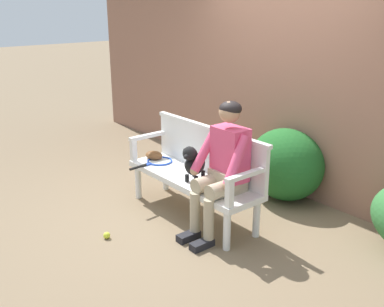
{
  "coord_description": "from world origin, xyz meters",
  "views": [
    {
      "loc": [
        3.4,
        -2.76,
        2.19
      ],
      "look_at": [
        0.0,
        0.0,
        0.7
      ],
      "focal_mm": 42.23,
      "sensor_mm": 36.0,
      "label": 1
    }
  ],
  "objects_px": {
    "dog_on_bench": "(194,163)",
    "baseball_glove": "(154,155)",
    "garden_bench": "(192,181)",
    "tennis_ball": "(107,235)",
    "tennis_racket": "(158,162)",
    "person_seated": "(223,164)"
  },
  "relations": [
    {
      "from": "garden_bench",
      "to": "tennis_racket",
      "type": "height_order",
      "value": "tennis_racket"
    },
    {
      "from": "person_seated",
      "to": "tennis_ball",
      "type": "xyz_separation_m",
      "value": [
        -0.62,
        -0.94,
        -0.69
      ]
    },
    {
      "from": "dog_on_bench",
      "to": "tennis_racket",
      "type": "xyz_separation_m",
      "value": [
        -0.68,
        0.03,
        -0.19
      ]
    },
    {
      "from": "garden_bench",
      "to": "person_seated",
      "type": "bearing_deg",
      "value": -1.67
    },
    {
      "from": "baseball_glove",
      "to": "tennis_ball",
      "type": "distance_m",
      "value": 1.2
    },
    {
      "from": "tennis_racket",
      "to": "tennis_ball",
      "type": "bearing_deg",
      "value": -64.53
    },
    {
      "from": "garden_bench",
      "to": "tennis_ball",
      "type": "relative_size",
      "value": 25.06
    },
    {
      "from": "dog_on_bench",
      "to": "tennis_ball",
      "type": "xyz_separation_m",
      "value": [
        -0.24,
        -0.89,
        -0.61
      ]
    },
    {
      "from": "dog_on_bench",
      "to": "baseball_glove",
      "type": "bearing_deg",
      "value": 175.38
    },
    {
      "from": "garden_bench",
      "to": "baseball_glove",
      "type": "distance_m",
      "value": 0.7
    },
    {
      "from": "tennis_racket",
      "to": "tennis_ball",
      "type": "height_order",
      "value": "tennis_racket"
    },
    {
      "from": "tennis_racket",
      "to": "person_seated",
      "type": "bearing_deg",
      "value": 1.01
    },
    {
      "from": "baseball_glove",
      "to": "tennis_ball",
      "type": "xyz_separation_m",
      "value": [
        0.56,
        -0.96,
        -0.46
      ]
    },
    {
      "from": "person_seated",
      "to": "tennis_racket",
      "type": "bearing_deg",
      "value": -178.99
    },
    {
      "from": "dog_on_bench",
      "to": "tennis_racket",
      "type": "distance_m",
      "value": 0.71
    },
    {
      "from": "garden_bench",
      "to": "dog_on_bench",
      "type": "height_order",
      "value": "dog_on_bench"
    },
    {
      "from": "dog_on_bench",
      "to": "baseball_glove",
      "type": "xyz_separation_m",
      "value": [
        -0.8,
        0.06,
        -0.15
      ]
    },
    {
      "from": "person_seated",
      "to": "dog_on_bench",
      "type": "bearing_deg",
      "value": -172.27
    },
    {
      "from": "dog_on_bench",
      "to": "tennis_racket",
      "type": "relative_size",
      "value": 0.69
    },
    {
      "from": "tennis_racket",
      "to": "tennis_ball",
      "type": "relative_size",
      "value": 8.63
    },
    {
      "from": "garden_bench",
      "to": "person_seated",
      "type": "xyz_separation_m",
      "value": [
        0.49,
        -0.01,
        0.33
      ]
    },
    {
      "from": "baseball_glove",
      "to": "person_seated",
      "type": "bearing_deg",
      "value": -8.92
    }
  ]
}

